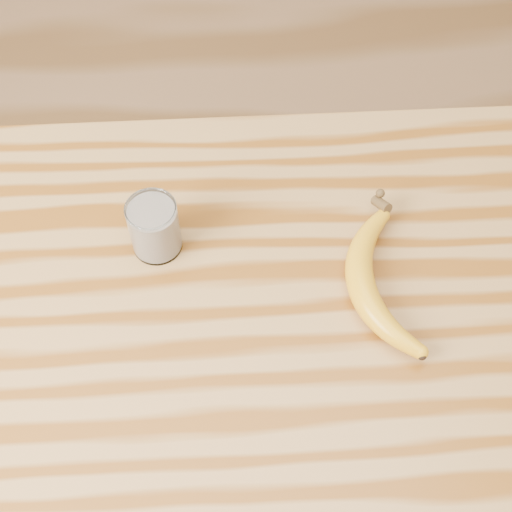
{
  "coord_description": "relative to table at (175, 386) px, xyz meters",
  "views": [
    {
      "loc": [
        0.1,
        -0.41,
        1.73
      ],
      "look_at": [
        0.12,
        0.11,
        0.93
      ],
      "focal_mm": 50.0,
      "sensor_mm": 36.0,
      "label": 1
    }
  ],
  "objects": [
    {
      "name": "room",
      "position": [
        0.0,
        0.0,
        0.58
      ],
      "size": [
        4.04,
        4.04,
        2.7
      ],
      "color": "olive",
      "rests_on": "ground"
    },
    {
      "name": "smoothie_glass",
      "position": [
        -0.01,
        0.16,
        0.17
      ],
      "size": [
        0.07,
        0.07,
        0.09
      ],
      "color": "white",
      "rests_on": "table"
    },
    {
      "name": "banana",
      "position": [
        0.26,
        0.07,
        0.15
      ],
      "size": [
        0.14,
        0.33,
        0.04
      ],
      "primitive_type": null,
      "rotation": [
        0.0,
        0.0,
        0.07
      ],
      "color": "orange",
      "rests_on": "table"
    },
    {
      "name": "table",
      "position": [
        0.0,
        0.0,
        0.0
      ],
      "size": [
        1.2,
        0.8,
        0.9
      ],
      "color": "#9F733C",
      "rests_on": "ground"
    }
  ]
}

